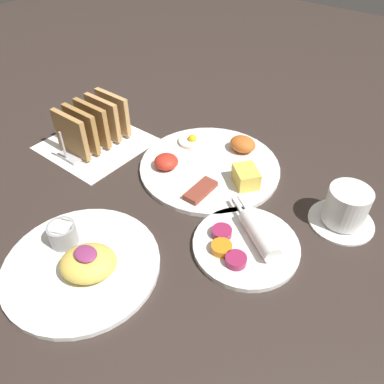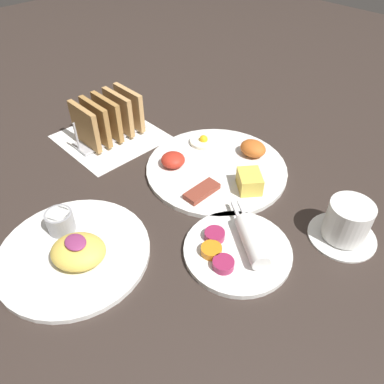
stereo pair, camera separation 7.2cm
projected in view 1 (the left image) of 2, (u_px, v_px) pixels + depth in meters
ground_plane at (151, 198)px, 0.75m from camera, size 3.00×3.00×0.00m
napkin_flat at (96, 143)px, 0.89m from camera, size 0.22×0.22×0.00m
plate_breakfast at (211, 165)px, 0.82m from camera, size 0.31×0.31×0.05m
plate_condiments at (247, 243)px, 0.65m from camera, size 0.19×0.19×0.04m
plate_foreground at (82, 261)px, 0.61m from camera, size 0.26×0.26×0.06m
toast_rack at (93, 125)px, 0.86m from camera, size 0.10×0.18×0.10m
coffee_cup at (346, 208)px, 0.68m from camera, size 0.12×0.12×0.08m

